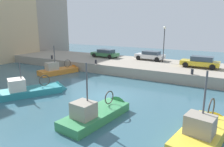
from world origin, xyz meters
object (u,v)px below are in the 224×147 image
at_px(fishing_boat_green, 100,116).
at_px(parked_car_green, 105,53).
at_px(fishing_boat_teal, 31,93).
at_px(mooring_bollard_mid, 96,62).
at_px(parked_car_yellow, 200,62).
at_px(mooring_bollard_south, 192,72).
at_px(mooring_bollard_north, 52,57).
at_px(fishing_boat_orange, 61,72).
at_px(fishing_boat_yellow, 203,136).
at_px(parked_car_white, 150,55).
at_px(quay_streetlamp, 164,38).

xyz_separation_m(fishing_boat_green, parked_car_green, (16.62, 9.86, 1.73)).
height_order(fishing_boat_teal, mooring_bollard_mid, fishing_boat_teal).
xyz_separation_m(fishing_boat_teal, parked_car_yellow, (14.50, -12.33, 1.76)).
xyz_separation_m(fishing_boat_teal, mooring_bollard_mid, (10.30, -0.12, 1.33)).
bearing_deg(fishing_boat_green, mooring_bollard_south, -19.79).
bearing_deg(fishing_boat_green, parked_car_yellow, -15.42).
bearing_deg(mooring_bollard_south, mooring_bollard_north, 90.00).
bearing_deg(fishing_boat_orange, parked_car_green, -14.13).
xyz_separation_m(parked_car_green, mooring_bollard_north, (-5.39, 6.10, -0.39)).
bearing_deg(fishing_boat_yellow, mooring_bollard_north, 64.71).
height_order(fishing_boat_orange, parked_car_white, fishing_boat_orange).
distance_m(fishing_boat_green, fishing_boat_yellow, 6.50).
relative_size(fishing_boat_teal, mooring_bollard_south, 12.52).
height_order(parked_car_yellow, mooring_bollard_south, parked_car_yellow).
relative_size(fishing_boat_yellow, mooring_bollard_mid, 11.19).
relative_size(fishing_boat_teal, parked_car_yellow, 1.58).
bearing_deg(fishing_boat_teal, mooring_bollard_north, 37.42).
bearing_deg(fishing_boat_green, fishing_boat_teal, 83.39).
bearing_deg(mooring_bollard_north, parked_car_yellow, -78.26).
relative_size(parked_car_green, mooring_bollard_mid, 8.13).
bearing_deg(fishing_boat_teal, parked_car_white, -17.37).
height_order(fishing_boat_teal, mooring_bollard_south, fishing_boat_teal).
relative_size(parked_car_yellow, mooring_bollard_north, 7.92).
xyz_separation_m(mooring_bollard_north, quay_streetlamp, (5.65, -15.27, 2.98)).
height_order(fishing_boat_teal, quay_streetlamp, quay_streetlamp).
height_order(parked_car_yellow, quay_streetlamp, quay_streetlamp).
height_order(mooring_bollard_mid, mooring_bollard_north, same).
relative_size(fishing_boat_teal, parked_car_white, 1.60).
relative_size(fishing_boat_orange, parked_car_yellow, 1.39).
bearing_deg(parked_car_green, parked_car_yellow, -94.81).
bearing_deg(mooring_bollard_mid, fishing_boat_yellow, -126.30).
bearing_deg(mooring_bollard_south, quay_streetlamp, 39.93).
height_order(fishing_boat_green, fishing_boat_yellow, fishing_boat_yellow).
relative_size(fishing_boat_teal, quay_streetlamp, 1.43).
bearing_deg(parked_car_yellow, fishing_boat_orange, 112.60).
height_order(parked_car_green, mooring_bollard_mid, parked_car_green).
relative_size(fishing_boat_green, mooring_bollard_north, 11.31).
xyz_separation_m(fishing_boat_teal, mooring_bollard_south, (10.30, -12.12, 1.33)).
relative_size(fishing_boat_orange, mooring_bollard_mid, 11.00).
height_order(fishing_boat_yellow, parked_car_green, fishing_boat_yellow).
distance_m(parked_car_yellow, mooring_bollard_south, 4.23).
height_order(fishing_boat_yellow, fishing_boat_teal, fishing_boat_yellow).
bearing_deg(fishing_boat_yellow, parked_car_yellow, 8.50).
relative_size(fishing_boat_yellow, fishing_boat_teal, 0.89).
bearing_deg(fishing_boat_teal, mooring_bollard_mid, -0.66).
xyz_separation_m(fishing_boat_green, mooring_bollard_mid, (11.23, 7.96, 1.35)).
distance_m(parked_car_white, parked_car_green, 7.11).
bearing_deg(mooring_bollard_south, mooring_bollard_mid, 90.00).
xyz_separation_m(mooring_bollard_south, quay_streetlamp, (5.65, 4.73, 2.98)).
height_order(fishing_boat_green, fishing_boat_orange, fishing_boat_green).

